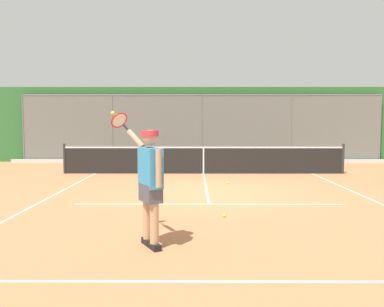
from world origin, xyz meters
name	(u,v)px	position (x,y,z in m)	size (l,w,h in m)	color
ground_plane	(207,192)	(0.00, 0.00, 0.00)	(60.00, 60.00, 0.00)	#C67A4C
court_line_markings	(210,206)	(0.00, 1.85, 0.00)	(7.79, 9.74, 0.01)	white
fence_backdrop	(201,125)	(0.00, -8.42, 1.70)	(19.22, 1.37, 3.43)	slate
tennis_net	(203,160)	(0.00, -3.75, 0.49)	(10.01, 0.09, 1.07)	#2D2D2D
tennis_player	(150,178)	(0.99, 4.66, 1.02)	(0.95, 1.16, 2.02)	black
tennis_ball_near_net	(227,183)	(-0.66, -1.37, 0.03)	(0.07, 0.07, 0.07)	#CCDB33
tennis_ball_by_sideline	(224,215)	(-0.24, 2.82, 0.03)	(0.07, 0.07, 0.07)	#D6E042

